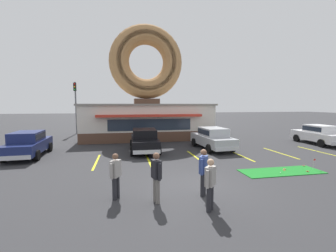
{
  "coord_description": "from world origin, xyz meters",
  "views": [
    {
      "loc": [
        -2.73,
        -8.29,
        3.31
      ],
      "look_at": [
        -0.11,
        5.0,
        2.0
      ],
      "focal_mm": 24.0,
      "sensor_mm": 36.0,
      "label": 1
    }
  ],
  "objects_px": {
    "putting_flag_pin": "(314,161)",
    "car_black": "(144,139)",
    "golf_ball": "(281,173)",
    "pedestrian_hooded_kid": "(203,170)",
    "car_silver": "(212,137)",
    "trash_bin": "(212,136)",
    "pedestrian_blue_sweater_man": "(116,174)",
    "car_navy": "(28,143)",
    "pedestrian_clipboard_woman": "(210,182)",
    "traffic_light_pole": "(76,101)",
    "pedestrian_leather_jacket_man": "(156,175)",
    "car_white": "(319,134)"
  },
  "relations": [
    {
      "from": "car_black",
      "to": "car_silver",
      "type": "relative_size",
      "value": 0.99
    },
    {
      "from": "putting_flag_pin",
      "to": "pedestrian_leather_jacket_man",
      "type": "xyz_separation_m",
      "value": [
        -8.34,
        -2.19,
        0.51
      ]
    },
    {
      "from": "pedestrian_blue_sweater_man",
      "to": "putting_flag_pin",
      "type": "bearing_deg",
      "value": 9.55
    },
    {
      "from": "golf_ball",
      "to": "pedestrian_clipboard_woman",
      "type": "xyz_separation_m",
      "value": [
        -4.74,
        -2.9,
        0.86
      ]
    },
    {
      "from": "car_navy",
      "to": "trash_bin",
      "type": "bearing_deg",
      "value": 14.2
    },
    {
      "from": "car_silver",
      "to": "car_white",
      "type": "bearing_deg",
      "value": 1.62
    },
    {
      "from": "car_silver",
      "to": "golf_ball",
      "type": "bearing_deg",
      "value": -81.58
    },
    {
      "from": "car_silver",
      "to": "trash_bin",
      "type": "height_order",
      "value": "car_silver"
    },
    {
      "from": "putting_flag_pin",
      "to": "traffic_light_pole",
      "type": "height_order",
      "value": "traffic_light_pole"
    },
    {
      "from": "putting_flag_pin",
      "to": "car_navy",
      "type": "relative_size",
      "value": 0.12
    },
    {
      "from": "pedestrian_blue_sweater_man",
      "to": "pedestrian_leather_jacket_man",
      "type": "height_order",
      "value": "pedestrian_leather_jacket_man"
    },
    {
      "from": "pedestrian_leather_jacket_man",
      "to": "pedestrian_clipboard_woman",
      "type": "xyz_separation_m",
      "value": [
        1.55,
        -0.92,
        -0.04
      ]
    },
    {
      "from": "car_navy",
      "to": "trash_bin",
      "type": "xyz_separation_m",
      "value": [
        13.74,
        3.48,
        -0.37
      ]
    },
    {
      "from": "car_navy",
      "to": "car_white",
      "type": "relative_size",
      "value": 1.0
    },
    {
      "from": "golf_ball",
      "to": "pedestrian_blue_sweater_man",
      "type": "height_order",
      "value": "pedestrian_blue_sweater_man"
    },
    {
      "from": "car_silver",
      "to": "pedestrian_clipboard_woman",
      "type": "xyz_separation_m",
      "value": [
        -3.82,
        -9.12,
        0.04
      ]
    },
    {
      "from": "putting_flag_pin",
      "to": "trash_bin",
      "type": "distance_m",
      "value": 9.63
    },
    {
      "from": "pedestrian_leather_jacket_man",
      "to": "traffic_light_pole",
      "type": "distance_m",
      "value": 20.72
    },
    {
      "from": "putting_flag_pin",
      "to": "car_black",
      "type": "relative_size",
      "value": 0.12
    },
    {
      "from": "golf_ball",
      "to": "pedestrian_hooded_kid",
      "type": "bearing_deg",
      "value": -159.11
    },
    {
      "from": "car_silver",
      "to": "pedestrian_hooded_kid",
      "type": "relative_size",
      "value": 2.73
    },
    {
      "from": "golf_ball",
      "to": "car_black",
      "type": "height_order",
      "value": "car_black"
    },
    {
      "from": "car_silver",
      "to": "traffic_light_pole",
      "type": "distance_m",
      "value": 16.52
    },
    {
      "from": "putting_flag_pin",
      "to": "car_silver",
      "type": "height_order",
      "value": "car_silver"
    },
    {
      "from": "car_navy",
      "to": "pedestrian_clipboard_woman",
      "type": "height_order",
      "value": "pedestrian_clipboard_woman"
    },
    {
      "from": "car_silver",
      "to": "traffic_light_pole",
      "type": "height_order",
      "value": "traffic_light_pole"
    },
    {
      "from": "pedestrian_blue_sweater_man",
      "to": "pedestrian_clipboard_woman",
      "type": "distance_m",
      "value": 3.25
    },
    {
      "from": "pedestrian_blue_sweater_man",
      "to": "trash_bin",
      "type": "xyz_separation_m",
      "value": [
        8.08,
        11.12,
        -0.39
      ]
    },
    {
      "from": "golf_ball",
      "to": "car_silver",
      "type": "height_order",
      "value": "car_silver"
    },
    {
      "from": "putting_flag_pin",
      "to": "pedestrian_hooded_kid",
      "type": "distance_m",
      "value": 6.89
    },
    {
      "from": "golf_ball",
      "to": "pedestrian_hooded_kid",
      "type": "height_order",
      "value": "pedestrian_hooded_kid"
    },
    {
      "from": "car_black",
      "to": "car_navy",
      "type": "bearing_deg",
      "value": -178.97
    },
    {
      "from": "trash_bin",
      "to": "traffic_light_pole",
      "type": "bearing_deg",
      "value": 148.9
    },
    {
      "from": "car_black",
      "to": "pedestrian_leather_jacket_man",
      "type": "distance_m",
      "value": 8.35
    },
    {
      "from": "pedestrian_clipboard_woman",
      "to": "car_black",
      "type": "bearing_deg",
      "value": 97.34
    },
    {
      "from": "car_silver",
      "to": "pedestrian_blue_sweater_man",
      "type": "height_order",
      "value": "pedestrian_blue_sweater_man"
    },
    {
      "from": "car_silver",
      "to": "traffic_light_pole",
      "type": "bearing_deg",
      "value": 135.83
    },
    {
      "from": "pedestrian_blue_sweater_man",
      "to": "pedestrian_hooded_kid",
      "type": "distance_m",
      "value": 3.12
    },
    {
      "from": "golf_ball",
      "to": "putting_flag_pin",
      "type": "xyz_separation_m",
      "value": [
        2.05,
        0.21,
        0.39
      ]
    },
    {
      "from": "car_silver",
      "to": "car_white",
      "type": "xyz_separation_m",
      "value": [
        9.48,
        0.27,
        0.0
      ]
    },
    {
      "from": "car_navy",
      "to": "pedestrian_hooded_kid",
      "type": "relative_size",
      "value": 2.71
    },
    {
      "from": "putting_flag_pin",
      "to": "trash_bin",
      "type": "bearing_deg",
      "value": 99.63
    },
    {
      "from": "golf_ball",
      "to": "car_silver",
      "type": "relative_size",
      "value": 0.01
    },
    {
      "from": "golf_ball",
      "to": "trash_bin",
      "type": "distance_m",
      "value": 9.72
    },
    {
      "from": "golf_ball",
      "to": "car_black",
      "type": "distance_m",
      "value": 8.74
    },
    {
      "from": "pedestrian_hooded_kid",
      "to": "pedestrian_clipboard_woman",
      "type": "relative_size",
      "value": 1.03
    },
    {
      "from": "pedestrian_blue_sweater_man",
      "to": "traffic_light_pole",
      "type": "height_order",
      "value": "traffic_light_pole"
    },
    {
      "from": "golf_ball",
      "to": "car_silver",
      "type": "bearing_deg",
      "value": 98.42
    },
    {
      "from": "car_black",
      "to": "pedestrian_clipboard_woman",
      "type": "distance_m",
      "value": 9.34
    },
    {
      "from": "car_black",
      "to": "car_white",
      "type": "height_order",
      "value": "same"
    }
  ]
}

